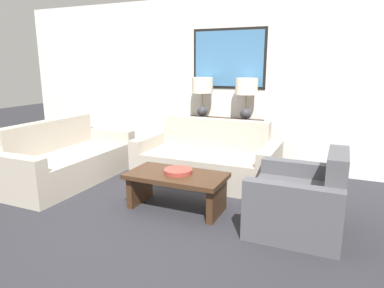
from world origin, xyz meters
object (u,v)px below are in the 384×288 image
table_lamp_left (202,90)px  armchair_near_back_wall (300,202)px  console_table (223,143)px  table_lamp_right (246,91)px  couch_by_side (67,161)px  decorative_bowl (178,171)px  couch_by_back_wall (207,161)px  coffee_table (176,183)px

table_lamp_left → armchair_near_back_wall: (1.74, -1.70, -0.94)m
console_table → armchair_near_back_wall: (1.39, -1.70, -0.11)m
table_lamp_right → couch_by_side: (-2.17, -1.48, -0.95)m
console_table → armchair_near_back_wall: size_ratio=1.31×
table_lamp_left → decorative_bowl: size_ratio=1.97×
couch_by_back_wall → armchair_near_back_wall: (1.39, -1.02, 0.01)m
table_lamp_right → coffee_table: size_ratio=0.57×
armchair_near_back_wall → decorative_bowl: bearing=-178.8°
table_lamp_left → decorative_bowl: 1.94m
console_table → table_lamp_left: size_ratio=1.90×
console_table → decorative_bowl: bearing=-88.1°
table_lamp_right → coffee_table: bearing=-99.9°
table_lamp_right → armchair_near_back_wall: table_lamp_right is taller
couch_by_back_wall → armchair_near_back_wall: couch_by_back_wall is taller
console_table → table_lamp_right: size_ratio=1.90×
coffee_table → console_table: bearing=91.6°
decorative_bowl → couch_by_back_wall: bearing=93.2°
table_lamp_left → couch_by_back_wall: bearing=-62.4°
console_table → table_lamp_right: bearing=0.0°
table_lamp_right → armchair_near_back_wall: bearing=-58.6°
console_table → armchair_near_back_wall: armchair_near_back_wall is taller
armchair_near_back_wall → couch_by_back_wall: bearing=143.7°
table_lamp_right → decorative_bowl: size_ratio=1.97×
couch_by_back_wall → couch_by_side: 1.99m
table_lamp_left → couch_by_side: 2.29m
console_table → table_lamp_left: 0.91m
table_lamp_left → armchair_near_back_wall: table_lamp_left is taller
table_lamp_left → coffee_table: bearing=-77.1°
couch_by_back_wall → decorative_bowl: (0.06, -1.05, 0.16)m
table_lamp_right → table_lamp_left: bearing=180.0°
coffee_table → decorative_bowl: decorative_bowl is taller
armchair_near_back_wall → couch_by_side: bearing=176.1°
console_table → couch_by_side: (-1.82, -1.48, -0.11)m
table_lamp_left → decorative_bowl: bearing=-76.6°
table_lamp_left → armchair_near_back_wall: size_ratio=0.69×
table_lamp_left → couch_by_back_wall: table_lamp_left is taller
console_table → couch_by_back_wall: size_ratio=0.61×
table_lamp_right → armchair_near_back_wall: (1.04, -1.70, -0.94)m
table_lamp_right → decorative_bowl: bearing=-99.7°
table_lamp_right → coffee_table: 2.00m
couch_by_back_wall → couch_by_side: size_ratio=1.00×
console_table → table_lamp_right: table_lamp_right is taller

